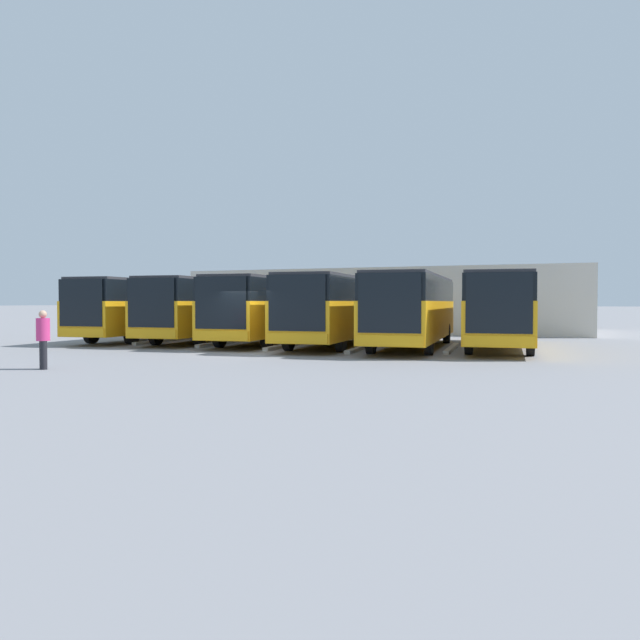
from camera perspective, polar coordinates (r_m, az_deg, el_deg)
The scene contains 14 objects.
ground_plane at distance 25.11m, azimuth -6.75°, elevation -3.06°, with size 600.00×600.00×0.00m, color gray.
bus_0 at distance 28.70m, azimuth 16.17°, elevation 1.09°, with size 3.60×12.16×3.23m.
curb_divider_0 at distance 27.25m, azimuth 11.93°, elevation -2.56°, with size 0.24×5.30×0.15m, color #B2B2AD.
bus_1 at distance 28.20m, azimuth 8.51°, elevation 1.13°, with size 3.60×12.16×3.23m.
curb_divider_1 at distance 27.05m, azimuth 3.85°, elevation -2.56°, with size 0.24×5.30×0.15m, color #B2B2AD.
bus_2 at distance 29.40m, azimuth 1.60°, elevation 1.17°, with size 3.60×12.16×3.23m.
curb_divider_2 at distance 28.53m, azimuth -3.09°, elevation -2.34°, with size 0.24×5.30×0.15m, color #B2B2AD.
bus_3 at distance 31.36m, azimuth -4.35°, elevation 1.19°, with size 3.60×12.16×3.23m.
curb_divider_3 at distance 30.72m, azimuth -8.88°, elevation -2.07°, with size 0.24×5.30×0.15m, color #B2B2AD.
bus_4 at distance 33.38m, azimuth -9.80°, elevation 1.20°, with size 3.60×12.16×3.23m.
curb_divider_4 at distance 32.98m, azimuth -14.12°, elevation -1.85°, with size 0.24×5.30×0.15m, color #B2B2AD.
bus_5 at distance 35.24m, azimuth -15.10°, elevation 1.19°, with size 3.60×12.16×3.23m.
pedestrian at distance 20.85m, azimuth -23.99°, elevation -1.48°, with size 0.56×0.56×1.80m.
station_building at distance 46.61m, azimuth 6.82°, elevation 1.79°, with size 27.06×15.62×4.30m.
Camera 1 is at (-11.89, 22.02, 2.06)m, focal length 35.00 mm.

